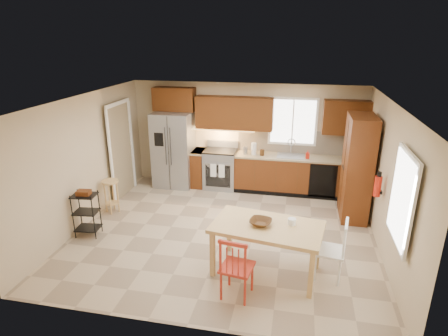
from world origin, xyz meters
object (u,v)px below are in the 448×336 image
table_bowl (260,225)px  table_jar (292,223)px  fire_extinguisher (378,186)px  bar_stool (112,196)px  range_stove (221,169)px  chair_red (237,266)px  soap_bottle (308,154)px  chair_white (330,250)px  dining_table (266,249)px  refrigerator (174,150)px  utility_cart (87,214)px  pantry (357,168)px

table_bowl → table_jar: bearing=12.5°
fire_extinguisher → bar_stool: (-5.13, 0.24, -0.75)m
range_stove → chair_red: size_ratio=0.95×
soap_bottle → chair_red: (-0.96, -3.84, -0.51)m
chair_white → table_jar: 0.69m
range_stove → dining_table: (1.42, -3.28, -0.06)m
dining_table → bar_stool: dining_table is taller
fire_extinguisher → bar_stool: 5.19m
soap_bottle → table_bowl: 3.28m
refrigerator → chair_white: refrigerator is taller
bar_stool → fire_extinguisher: bearing=21.9°
dining_table → table_bowl: bearing=-171.1°
fire_extinguisher → utility_cart: size_ratio=0.42×
fire_extinguisher → utility_cart: bearing=-171.7°
utility_cart → fire_extinguisher: bearing=2.0°
range_stove → fire_extinguisher: 3.83m
chair_white → refrigerator: bearing=57.0°
pantry → dining_table: size_ratio=1.27×
range_stove → bar_stool: bearing=-137.3°
fire_extinguisher → table_jar: 1.82m
range_stove → chair_white: bearing=-53.7°
pantry → chair_red: pantry is taller
pantry → fire_extinguisher: size_ratio=5.83×
soap_bottle → utility_cart: 4.83m
bar_stool → table_jar: bearing=4.3°
refrigerator → dining_table: (2.57, -3.22, -0.51)m
refrigerator → soap_bottle: 3.18m
range_stove → table_bowl: bearing=-68.1°
dining_table → bar_stool: (-3.37, 1.48, -0.05)m
soap_bottle → pantry: pantry is taller
fire_extinguisher → utility_cart: (-5.11, -0.75, -0.67)m
dining_table → utility_cart: size_ratio=1.94×
refrigerator → utility_cart: bearing=-106.0°
soap_bottle → table_jar: soap_bottle is taller
table_bowl → bar_stool: table_bowl is taller
soap_bottle → fire_extinguisher: bearing=-59.5°
pantry → chair_red: size_ratio=2.17×
range_stove → table_jar: same height
chair_white → table_bowl: (-1.05, -0.05, 0.33)m
range_stove → bar_stool: size_ratio=1.30×
range_stove → pantry: bearing=-18.3°
utility_cart → table_jar: bearing=-12.4°
refrigerator → fire_extinguisher: (4.33, -1.98, 0.19)m
chair_red → table_bowl: bearing=78.1°
range_stove → utility_cart: size_ratio=1.08×
pantry → utility_cart: bearing=-159.9°
table_jar → range_stove: bearing=119.3°
refrigerator → table_bowl: bearing=-52.5°
pantry → chair_white: bearing=-105.1°
table_jar → table_bowl: bearing=-167.5°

